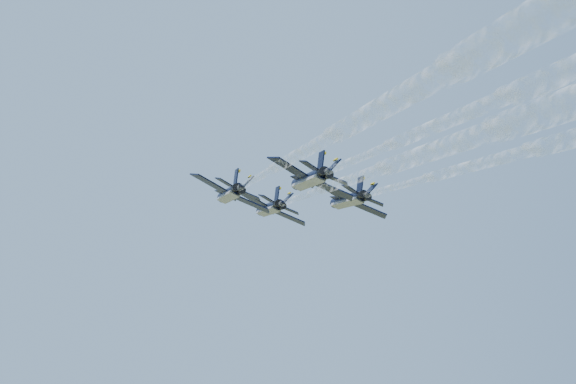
{
  "coord_description": "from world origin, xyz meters",
  "views": [
    {
      "loc": [
        -0.79,
        -108.4,
        70.75
      ],
      "look_at": [
        1.8,
        1.39,
        94.25
      ],
      "focal_mm": 45.0,
      "sensor_mm": 36.0,
      "label": 1
    }
  ],
  "objects_px": {
    "jet_right": "(348,200)",
    "jet_slot": "(309,180)",
    "jet_lead": "(269,208)",
    "jet_left": "(229,194)"
  },
  "relations": [
    {
      "from": "jet_lead",
      "to": "jet_slot",
      "type": "height_order",
      "value": "same"
    },
    {
      "from": "jet_slot",
      "to": "jet_right",
      "type": "bearing_deg",
      "value": 49.65
    },
    {
      "from": "jet_right",
      "to": "jet_slot",
      "type": "bearing_deg",
      "value": -130.35
    },
    {
      "from": "jet_lead",
      "to": "jet_left",
      "type": "relative_size",
      "value": 1.0
    },
    {
      "from": "jet_slot",
      "to": "jet_left",
      "type": "bearing_deg",
      "value": 124.72
    },
    {
      "from": "jet_lead",
      "to": "jet_slot",
      "type": "distance_m",
      "value": 22.12
    },
    {
      "from": "jet_right",
      "to": "jet_slot",
      "type": "relative_size",
      "value": 1.0
    },
    {
      "from": "jet_lead",
      "to": "jet_left",
      "type": "bearing_deg",
      "value": -132.03
    },
    {
      "from": "jet_left",
      "to": "jet_slot",
      "type": "bearing_deg",
      "value": -55.28
    },
    {
      "from": "jet_right",
      "to": "jet_slot",
      "type": "xyz_separation_m",
      "value": [
        -6.83,
        -14.18,
        0.0
      ]
    }
  ]
}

